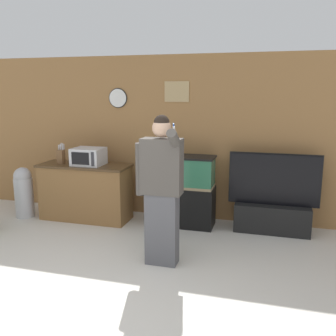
{
  "coord_description": "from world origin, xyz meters",
  "views": [
    {
      "loc": [
        1.63,
        -2.59,
        2.05
      ],
      "look_at": [
        0.33,
        2.04,
        1.05
      ],
      "focal_mm": 40.0,
      "sensor_mm": 36.0,
      "label": 1
    }
  ],
  "objects": [
    {
      "name": "tv_on_stand",
      "position": [
        1.69,
        2.88,
        0.34
      ],
      "size": [
        1.3,
        0.4,
        1.17
      ],
      "color": "black",
      "rests_on": "ground_plane"
    },
    {
      "name": "knife_block",
      "position": [
        -1.61,
        2.61,
        1.02
      ],
      "size": [
        0.1,
        0.1,
        0.33
      ],
      "color": "brown",
      "rests_on": "counter_island"
    },
    {
      "name": "wall_back_paneled",
      "position": [
        -0.0,
        3.22,
        1.3
      ],
      "size": [
        10.0,
        0.08,
        2.6
      ],
      "color": "olive",
      "rests_on": "ground_plane"
    },
    {
      "name": "trash_bin",
      "position": [
        -2.25,
        2.47,
        0.43
      ],
      "size": [
        0.3,
        0.3,
        0.83
      ],
      "color": "#B7B7BC",
      "rests_on": "ground_plane"
    },
    {
      "name": "counter_island",
      "position": [
        -1.22,
        2.64,
        0.45
      ],
      "size": [
        1.46,
        0.56,
        0.9
      ],
      "color": "brown",
      "rests_on": "ground_plane"
    },
    {
      "name": "aquarium_on_stand",
      "position": [
        0.36,
        2.8,
        0.55
      ],
      "size": [
        0.96,
        0.44,
        1.09
      ],
      "color": "black",
      "rests_on": "ground_plane"
    },
    {
      "name": "ground_plane",
      "position": [
        0.0,
        0.0,
        0.0
      ],
      "size": [
        18.0,
        18.0,
        0.0
      ],
      "primitive_type": "plane",
      "color": "beige"
    },
    {
      "name": "microwave",
      "position": [
        -1.13,
        2.64,
        1.03
      ],
      "size": [
        0.47,
        0.4,
        0.27
      ],
      "color": "silver",
      "rests_on": "counter_island"
    },
    {
      "name": "person_standing",
      "position": [
        0.42,
        1.44,
        0.93
      ],
      "size": [
        0.56,
        0.42,
        1.78
      ],
      "color": "#515156",
      "rests_on": "ground_plane"
    }
  ]
}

